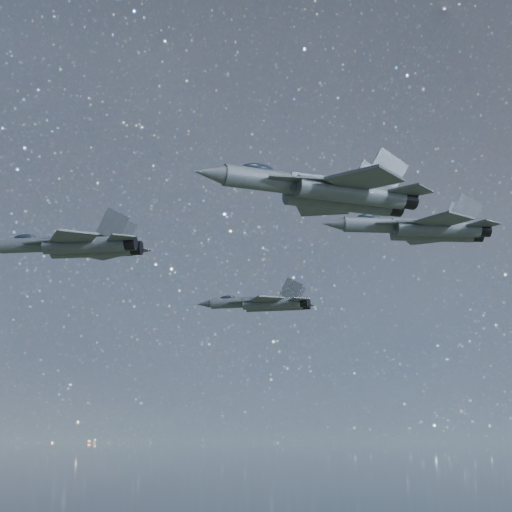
{
  "coord_description": "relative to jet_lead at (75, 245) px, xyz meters",
  "views": [
    {
      "loc": [
        2.36,
        -83.87,
        138.36
      ],
      "look_at": [
        -0.53,
        -0.68,
        158.26
      ],
      "focal_mm": 55.0,
      "sensor_mm": 36.0,
      "label": 1
    }
  ],
  "objects": [
    {
      "name": "jet_lead",
      "position": [
        0.0,
        0.0,
        0.0
      ],
      "size": [
        19.61,
        13.71,
        4.94
      ],
      "rotation": [
        0.0,
        0.0,
        -0.11
      ],
      "color": "#363E44"
    },
    {
      "name": "jet_right",
      "position": [
        26.91,
        -21.74,
        -1.07
      ],
      "size": [
        19.96,
        13.16,
        5.11
      ],
      "rotation": [
        0.0,
        0.0,
        0.4
      ],
      "color": "#363E44"
    },
    {
      "name": "jet_slot",
      "position": [
        37.71,
        -4.42,
        0.38
      ],
      "size": [
        18.41,
        12.83,
        4.63
      ],
      "rotation": [
        0.0,
        0.0,
        0.13
      ],
      "color": "#363E44"
    },
    {
      "name": "jet_left",
      "position": [
        20.5,
        23.45,
        -2.54
      ],
      "size": [
        16.97,
        11.68,
        4.26
      ],
      "rotation": [
        0.0,
        0.0,
        -0.19
      ],
      "color": "#363E44"
    }
  ]
}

